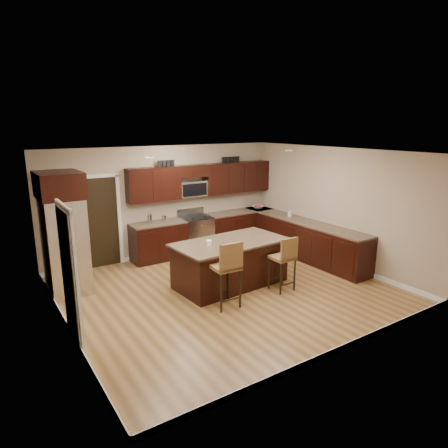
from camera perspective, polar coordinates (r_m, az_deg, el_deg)
floor at (r=8.02m, az=0.36°, el=-9.41°), size 6.00×6.00×0.00m
ceiling at (r=7.37m, az=0.39°, el=10.21°), size 6.00×6.00×0.00m
wall_back at (r=9.94m, az=-8.41°, el=3.22°), size 6.00×0.00×6.00m
wall_left at (r=6.49m, az=-22.34°, el=-3.54°), size 0.00×5.50×5.50m
wall_right at (r=9.53m, az=15.61°, el=2.39°), size 0.00×5.50×5.50m
base_cabinets at (r=10.02m, az=4.88°, el=-1.81°), size 4.02×3.96×0.92m
upper_cabinets at (r=10.19m, az=-2.76°, el=6.42°), size 4.00×0.33×0.80m
range at (r=10.18m, az=-4.05°, el=-1.48°), size 0.76×0.64×1.11m
microwave at (r=10.07m, az=-4.60°, el=5.03°), size 0.76×0.31×0.40m
doorway at (r=9.44m, az=-17.41°, el=0.16°), size 0.85×0.03×2.06m
pantry_door at (r=6.32m, az=-21.34°, el=-7.09°), size 0.03×0.80×2.04m
letter_decor at (r=10.07m, az=-3.50°, el=8.92°), size 2.20×0.03×0.15m
island at (r=8.15m, az=0.91°, el=-5.78°), size 2.35×1.33×0.92m
stool_left at (r=7.03m, az=0.46°, el=-6.14°), size 0.48×0.48×1.23m
stool_right at (r=7.84m, az=8.66°, el=-4.75°), size 0.41×0.41×1.10m
refrigerator at (r=8.18m, az=-21.93°, el=-1.07°), size 0.79×0.99×2.35m
floor_mat at (r=10.10m, az=2.52°, el=-4.35°), size 0.86×0.60×0.01m
fruit_bowl at (r=11.13m, az=4.84°, el=2.43°), size 0.35×0.35×0.08m
soap_bottle at (r=10.20m, az=9.41°, el=1.49°), size 0.09×0.09×0.18m
canister_tall at (r=9.52m, az=-10.57°, el=0.71°), size 0.12×0.12×0.23m
canister_short at (r=9.67m, az=-8.57°, el=0.77°), size 0.11×0.11×0.15m
island_jar at (r=7.72m, az=-2.16°, el=-2.70°), size 0.10×0.10×0.10m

